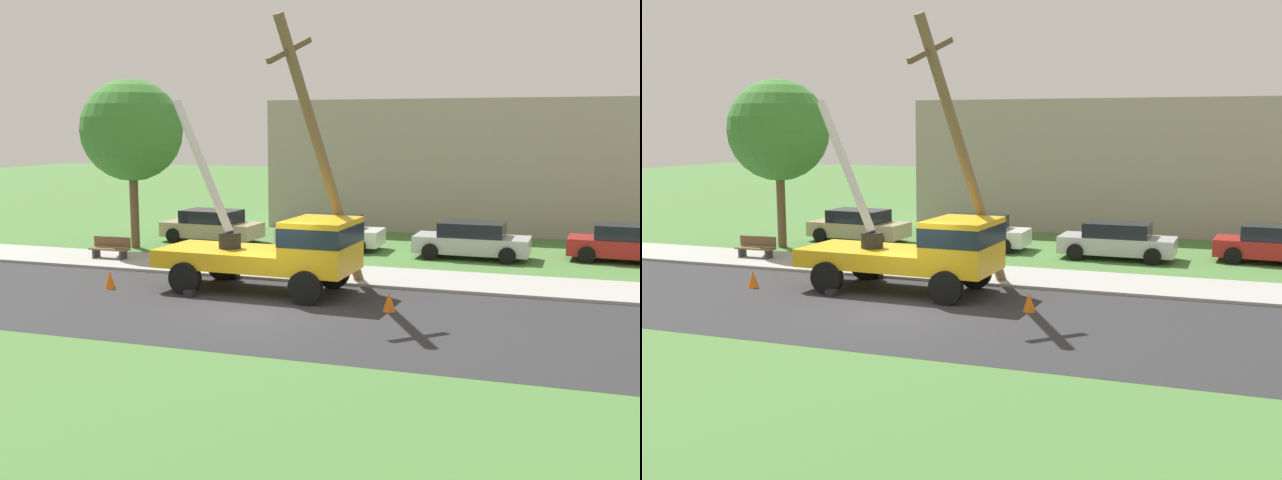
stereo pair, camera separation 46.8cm
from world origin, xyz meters
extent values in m
plane|color=#477538|center=(0.00, 12.00, 0.00)|extent=(120.00, 120.00, 0.00)
cube|color=#2B2B2D|center=(0.00, 0.00, 0.00)|extent=(80.00, 7.92, 0.01)
cube|color=#9E9E99|center=(0.00, 5.54, 0.05)|extent=(80.00, 3.17, 0.10)
cube|color=gold|center=(-2.03, 2.40, 1.02)|extent=(4.39, 2.56, 0.55)
cube|color=gold|center=(1.06, 2.28, 1.55)|extent=(1.99, 2.47, 1.60)
cube|color=#19232D|center=(1.06, 2.28, 1.90)|extent=(2.01, 2.49, 0.56)
cylinder|color=black|center=(-2.01, 2.40, 1.55)|extent=(0.70, 0.70, 0.50)
cylinder|color=silver|center=(-3.27, 3.09, 3.85)|extent=(2.84, 1.75, 4.26)
cube|color=black|center=(-2.69, 0.97, 0.10)|extent=(0.31, 0.31, 0.20)
cube|color=black|center=(-2.58, 3.87, 0.10)|extent=(0.31, 0.31, 0.20)
cylinder|color=black|center=(0.98, 1.08, 0.50)|extent=(1.00, 0.30, 1.00)
cylinder|color=black|center=(1.07, 3.48, 0.50)|extent=(1.00, 0.30, 1.00)
cylinder|color=black|center=(-2.99, 1.23, 0.50)|extent=(1.00, 0.30, 1.00)
cylinder|color=black|center=(-2.90, 3.63, 0.50)|extent=(1.00, 0.30, 1.00)
cylinder|color=brown|center=(0.84, 3.03, 4.12)|extent=(1.94, 3.69, 8.37)
cube|color=brown|center=(0.26, 1.78, 7.25)|extent=(0.87, 1.62, 0.87)
cone|color=orange|center=(3.45, 1.07, 0.28)|extent=(0.36, 0.36, 0.56)
cone|color=orange|center=(-5.67, 1.22, 0.28)|extent=(0.36, 0.36, 0.56)
cube|color=tan|center=(-7.08, 11.22, 0.55)|extent=(4.50, 2.05, 0.65)
cube|color=black|center=(-7.08, 11.22, 1.15)|extent=(2.55, 1.79, 0.55)
cylinder|color=black|center=(-5.69, 10.24, 0.32)|extent=(0.64, 0.22, 0.64)
cylinder|color=black|center=(-5.58, 12.03, 0.32)|extent=(0.64, 0.22, 0.64)
cylinder|color=black|center=(-8.59, 10.40, 0.32)|extent=(0.64, 0.22, 0.64)
cylinder|color=black|center=(-8.48, 12.20, 0.32)|extent=(0.64, 0.22, 0.64)
cube|color=silver|center=(-1.48, 11.00, 0.55)|extent=(4.44, 1.89, 0.65)
cube|color=black|center=(-1.48, 11.00, 1.15)|extent=(2.50, 1.71, 0.55)
cylinder|color=black|center=(-0.01, 10.13, 0.32)|extent=(0.64, 0.22, 0.64)
cylinder|color=black|center=(-0.04, 11.93, 0.32)|extent=(0.64, 0.22, 0.64)
cylinder|color=black|center=(-2.91, 10.07, 0.32)|extent=(0.64, 0.22, 0.64)
cylinder|color=black|center=(-2.95, 11.87, 0.32)|extent=(0.64, 0.22, 0.64)
cube|color=#B7B7BF|center=(4.48, 10.54, 0.55)|extent=(4.43, 1.87, 0.65)
cube|color=black|center=(4.48, 10.54, 1.15)|extent=(2.49, 1.70, 0.55)
cylinder|color=black|center=(5.91, 9.61, 0.32)|extent=(0.64, 0.22, 0.64)
cylinder|color=black|center=(5.94, 11.41, 0.32)|extent=(0.64, 0.22, 0.64)
cylinder|color=black|center=(3.01, 9.66, 0.32)|extent=(0.64, 0.22, 0.64)
cylinder|color=black|center=(3.04, 11.46, 0.32)|extent=(0.64, 0.22, 0.64)
cube|color=#B21E1E|center=(10.23, 11.60, 0.55)|extent=(4.51, 2.09, 0.65)
cube|color=black|center=(10.23, 11.60, 1.15)|extent=(2.57, 1.82, 0.55)
cylinder|color=black|center=(8.73, 10.80, 0.32)|extent=(0.64, 0.22, 0.64)
cylinder|color=black|center=(8.85, 12.60, 0.32)|extent=(0.64, 0.22, 0.64)
cube|color=brown|center=(-8.59, 5.54, 0.45)|extent=(1.60, 0.44, 0.06)
cube|color=brown|center=(-8.59, 5.74, 0.70)|extent=(1.60, 0.06, 0.40)
cube|color=#333338|center=(-9.19, 5.54, 0.23)|extent=(0.10, 0.40, 0.45)
cube|color=#333338|center=(-7.99, 5.54, 0.23)|extent=(0.10, 0.40, 0.45)
cylinder|color=brown|center=(-9.39, 8.63, 2.31)|extent=(0.36, 0.36, 4.61)
sphere|color=#3D7F33|center=(-9.39, 8.63, 4.94)|extent=(4.22, 4.22, 4.22)
cube|color=#A5998C|center=(2.32, 19.80, 3.20)|extent=(18.00, 6.00, 6.40)
camera|label=1|loc=(8.20, -18.99, 5.08)|focal=42.56mm
camera|label=2|loc=(8.64, -18.84, 5.08)|focal=42.56mm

